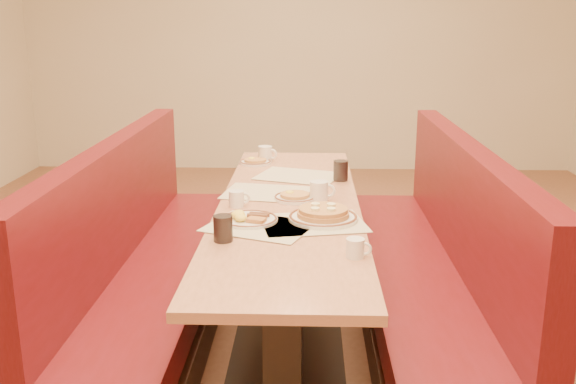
{
  "coord_description": "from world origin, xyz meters",
  "views": [
    {
      "loc": [
        0.1,
        -3.09,
        1.65
      ],
      "look_at": [
        0.0,
        -0.15,
        0.85
      ],
      "focal_mm": 40.0,
      "sensor_mm": 36.0,
      "label": 1
    }
  ],
  "objects_px": {
    "pancake_plate": "(323,215)",
    "coffee_mug_a": "(356,248)",
    "coffee_mug_c": "(320,191)",
    "coffee_mug_b": "(237,198)",
    "diner_table": "(289,273)",
    "booth_left": "(149,273)",
    "coffee_mug_d": "(266,153)",
    "soda_tumbler_mid": "(341,171)",
    "eggs_plate": "(248,219)",
    "soda_tumbler_near": "(223,228)",
    "booth_right": "(431,277)"
  },
  "relations": [
    {
      "from": "diner_table",
      "to": "booth_left",
      "type": "height_order",
      "value": "booth_left"
    },
    {
      "from": "pancake_plate",
      "to": "eggs_plate",
      "type": "xyz_separation_m",
      "value": [
        -0.34,
        -0.03,
        -0.01
      ]
    },
    {
      "from": "booth_left",
      "to": "soda_tumbler_near",
      "type": "height_order",
      "value": "booth_left"
    },
    {
      "from": "pancake_plate",
      "to": "eggs_plate",
      "type": "relative_size",
      "value": 1.22
    },
    {
      "from": "eggs_plate",
      "to": "pancake_plate",
      "type": "bearing_deg",
      "value": 5.56
    },
    {
      "from": "diner_table",
      "to": "booth_right",
      "type": "height_order",
      "value": "booth_right"
    },
    {
      "from": "diner_table",
      "to": "coffee_mug_b",
      "type": "xyz_separation_m",
      "value": [
        -0.25,
        -0.07,
        0.42
      ]
    },
    {
      "from": "booth_right",
      "to": "soda_tumbler_mid",
      "type": "relative_size",
      "value": 21.51
    },
    {
      "from": "coffee_mug_a",
      "to": "soda_tumbler_mid",
      "type": "height_order",
      "value": "soda_tumbler_mid"
    },
    {
      "from": "booth_left",
      "to": "pancake_plate",
      "type": "distance_m",
      "value": 1.03
    },
    {
      "from": "booth_right",
      "to": "coffee_mug_d",
      "type": "distance_m",
      "value": 1.41
    },
    {
      "from": "booth_right",
      "to": "coffee_mug_a",
      "type": "distance_m",
      "value": 0.97
    },
    {
      "from": "booth_right",
      "to": "soda_tumbler_mid",
      "type": "distance_m",
      "value": 0.8
    },
    {
      "from": "coffee_mug_c",
      "to": "booth_left",
      "type": "bearing_deg",
      "value": -178.17
    },
    {
      "from": "diner_table",
      "to": "pancake_plate",
      "type": "bearing_deg",
      "value": -59.46
    },
    {
      "from": "booth_left",
      "to": "soda_tumbler_mid",
      "type": "relative_size",
      "value": 21.51
    },
    {
      "from": "eggs_plate",
      "to": "coffee_mug_b",
      "type": "distance_m",
      "value": 0.26
    },
    {
      "from": "pancake_plate",
      "to": "eggs_plate",
      "type": "height_order",
      "value": "pancake_plate"
    },
    {
      "from": "booth_left",
      "to": "coffee_mug_b",
      "type": "bearing_deg",
      "value": -7.85
    },
    {
      "from": "booth_left",
      "to": "coffee_mug_c",
      "type": "xyz_separation_m",
      "value": [
        0.89,
        0.06,
        0.44
      ]
    },
    {
      "from": "coffee_mug_a",
      "to": "coffee_mug_c",
      "type": "xyz_separation_m",
      "value": [
        -0.13,
        0.8,
        0.01
      ]
    },
    {
      "from": "pancake_plate",
      "to": "soda_tumbler_mid",
      "type": "distance_m",
      "value": 0.77
    },
    {
      "from": "booth_right",
      "to": "soda_tumbler_mid",
      "type": "bearing_deg",
      "value": 133.4
    },
    {
      "from": "booth_left",
      "to": "coffee_mug_c",
      "type": "distance_m",
      "value": 0.99
    },
    {
      "from": "coffee_mug_c",
      "to": "soda_tumbler_mid",
      "type": "relative_size",
      "value": 1.13
    },
    {
      "from": "soda_tumbler_mid",
      "to": "coffee_mug_b",
      "type": "bearing_deg",
      "value": -134.45
    },
    {
      "from": "pancake_plate",
      "to": "coffee_mug_a",
      "type": "distance_m",
      "value": 0.48
    },
    {
      "from": "soda_tumbler_mid",
      "to": "coffee_mug_a",
      "type": "bearing_deg",
      "value": -89.86
    },
    {
      "from": "coffee_mug_a",
      "to": "coffee_mug_d",
      "type": "bearing_deg",
      "value": 117.81
    },
    {
      "from": "coffee_mug_a",
      "to": "soda_tumbler_mid",
      "type": "relative_size",
      "value": 0.87
    },
    {
      "from": "booth_left",
      "to": "booth_right",
      "type": "xyz_separation_m",
      "value": [
        1.46,
        0.0,
        0.0
      ]
    },
    {
      "from": "coffee_mug_c",
      "to": "coffee_mug_b",
      "type": "bearing_deg",
      "value": -165.02
    },
    {
      "from": "coffee_mug_b",
      "to": "soda_tumbler_near",
      "type": "xyz_separation_m",
      "value": [
        -0.0,
        -0.51,
        0.01
      ]
    },
    {
      "from": "coffee_mug_d",
      "to": "soda_tumbler_near",
      "type": "xyz_separation_m",
      "value": [
        -0.08,
        -1.55,
        0.0
      ]
    },
    {
      "from": "diner_table",
      "to": "soda_tumbler_mid",
      "type": "relative_size",
      "value": 21.51
    },
    {
      "from": "booth_right",
      "to": "soda_tumbler_near",
      "type": "bearing_deg",
      "value": -149.89
    },
    {
      "from": "booth_right",
      "to": "soda_tumbler_mid",
      "type": "xyz_separation_m",
      "value": [
        -0.45,
        0.48,
        0.45
      ]
    },
    {
      "from": "pancake_plate",
      "to": "coffee_mug_a",
      "type": "bearing_deg",
      "value": -75.81
    },
    {
      "from": "coffee_mug_b",
      "to": "soda_tumbler_mid",
      "type": "relative_size",
      "value": 0.9
    },
    {
      "from": "soda_tumbler_near",
      "to": "soda_tumbler_mid",
      "type": "relative_size",
      "value": 0.96
    },
    {
      "from": "soda_tumbler_mid",
      "to": "diner_table",
      "type": "bearing_deg",
      "value": -120.35
    },
    {
      "from": "coffee_mug_c",
      "to": "coffee_mug_d",
      "type": "bearing_deg",
      "value": 108.16
    },
    {
      "from": "soda_tumbler_mid",
      "to": "soda_tumbler_near",
      "type": "bearing_deg",
      "value": -117.02
    },
    {
      "from": "booth_left",
      "to": "coffee_mug_d",
      "type": "distance_m",
      "value": 1.2
    },
    {
      "from": "diner_table",
      "to": "pancake_plate",
      "type": "xyz_separation_m",
      "value": [
        0.17,
        -0.28,
        0.4
      ]
    },
    {
      "from": "eggs_plate",
      "to": "coffee_mug_a",
      "type": "height_order",
      "value": "coffee_mug_a"
    },
    {
      "from": "coffee_mug_b",
      "to": "soda_tumbler_near",
      "type": "bearing_deg",
      "value": -106.01
    },
    {
      "from": "coffee_mug_c",
      "to": "soda_tumbler_near",
      "type": "distance_m",
      "value": 0.75
    },
    {
      "from": "coffee_mug_a",
      "to": "coffee_mug_b",
      "type": "distance_m",
      "value": 0.87
    },
    {
      "from": "diner_table",
      "to": "soda_tumbler_mid",
      "type": "xyz_separation_m",
      "value": [
        0.28,
        0.48,
        0.43
      ]
    }
  ]
}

